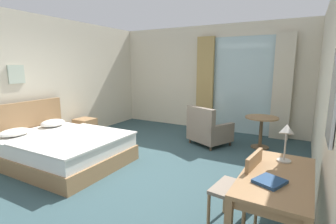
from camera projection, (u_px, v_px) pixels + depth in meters
name	position (u px, v px, depth m)	size (l,w,h in m)	color
ground	(137.00, 174.00, 4.26)	(5.90, 7.36, 0.10)	#334C51
wall_back	(208.00, 78.00, 6.93)	(5.50, 0.12, 2.84)	beige
wall_left	(32.00, 83.00, 5.27)	(0.12, 6.96, 2.84)	beige
wall_right	(335.00, 99.00, 2.71)	(0.12, 6.96, 2.84)	beige
balcony_glass_door	(242.00, 86.00, 6.44)	(1.50, 0.02, 2.49)	silver
curtain_panel_left	(205.00, 84.00, 6.81)	(0.47, 0.10, 2.52)	tan
curtain_panel_right	(282.00, 87.00, 5.89)	(0.43, 0.10, 2.52)	beige
bed	(61.00, 147.00, 4.59)	(2.24, 1.69, 1.06)	#9E754C
nightstand	(85.00, 128.00, 6.14)	(0.45, 0.42, 0.49)	#9E754C
writing_desk	(277.00, 183.00, 2.37)	(0.65, 1.28, 0.77)	#9E754C
desk_chair	(241.00, 186.00, 2.64)	(0.48, 0.51, 0.91)	gray
desk_lamp	(286.00, 134.00, 2.54)	(0.15, 0.25, 0.45)	#B7B2A8
closed_book	(270.00, 181.00, 2.17)	(0.22, 0.24, 0.03)	navy
armchair_by_window	(208.00, 130.00, 5.60)	(1.03, 1.00, 0.88)	gray
round_cafe_table	(261.00, 125.00, 5.36)	(0.69, 0.69, 0.69)	#9E754C
framed_picture	(16.00, 74.00, 4.89)	(0.03, 0.32, 0.36)	#B7C6B2
wall_mirror	(334.00, 96.00, 2.04)	(0.02, 0.47, 0.79)	silver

